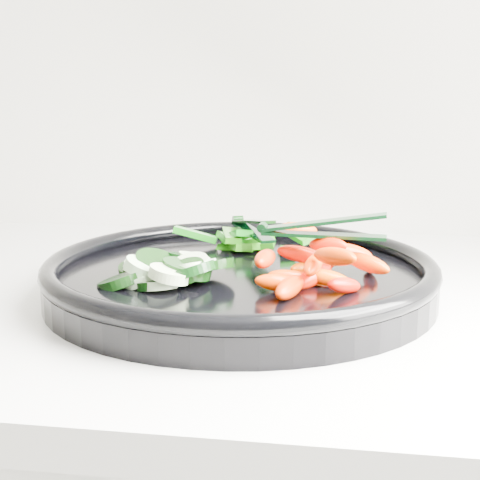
# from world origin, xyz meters

# --- Properties ---
(veggie_tray) EXTENTS (0.50, 0.50, 0.04)m
(veggie_tray) POSITION_xyz_m (0.48, 1.67, 0.95)
(veggie_tray) COLOR black
(veggie_tray) RESTS_ON counter
(cucumber_pile) EXTENTS (0.13, 0.11, 0.04)m
(cucumber_pile) POSITION_xyz_m (0.42, 1.63, 0.96)
(cucumber_pile) COLOR black
(cucumber_pile) RESTS_ON veggie_tray
(carrot_pile) EXTENTS (0.13, 0.15, 0.05)m
(carrot_pile) POSITION_xyz_m (0.55, 1.63, 0.97)
(carrot_pile) COLOR #FB1300
(carrot_pile) RESTS_ON veggie_tray
(pepper_pile) EXTENTS (0.16, 0.09, 0.04)m
(pepper_pile) POSITION_xyz_m (0.47, 1.77, 0.96)
(pepper_pile) COLOR #206209
(pepper_pile) RESTS_ON veggie_tray
(tong_carrot) EXTENTS (0.11, 0.02, 0.02)m
(tong_carrot) POSITION_xyz_m (0.55, 1.64, 1.00)
(tong_carrot) COLOR black
(tong_carrot) RESTS_ON carrot_pile
(tong_pepper) EXTENTS (0.06, 0.11, 0.02)m
(tong_pepper) POSITION_xyz_m (0.48, 1.76, 0.98)
(tong_pepper) COLOR black
(tong_pepper) RESTS_ON pepper_pile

